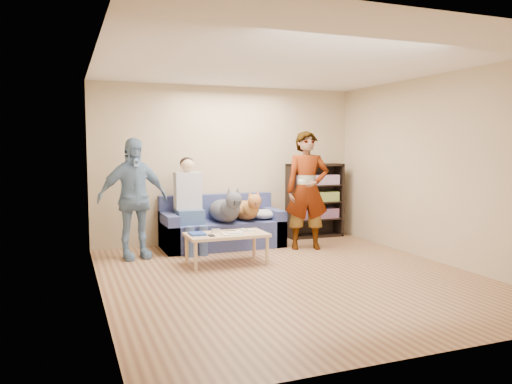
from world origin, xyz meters
name	(u,v)px	position (x,y,z in m)	size (l,w,h in m)	color
ground	(291,277)	(0.00, 0.00, 0.00)	(5.00, 5.00, 0.00)	brown
ceiling	(292,63)	(0.00, 0.00, 2.60)	(5.00, 5.00, 0.00)	white
wall_back	(228,165)	(0.00, 2.50, 1.30)	(4.50, 4.50, 0.00)	tan
wall_front	(433,188)	(0.00, -2.50, 1.30)	(4.50, 4.50, 0.00)	tan
wall_left	(98,176)	(-2.25, 0.00, 1.30)	(5.00, 5.00, 0.00)	tan
wall_right	(439,169)	(2.25, 0.00, 1.30)	(5.00, 5.00, 0.00)	tan
blanket	(264,214)	(0.44, 1.97, 0.51)	(0.45, 0.38, 0.16)	#A8A8AD
person_standing_right	(307,190)	(0.95, 1.45, 0.92)	(0.67, 0.44, 1.84)	gray
person_standing_left	(133,199)	(-1.68, 1.73, 0.87)	(1.02, 0.42, 1.73)	#6D8BAF
held_controller	(301,181)	(0.75, 1.25, 1.09)	(0.04, 0.13, 0.03)	white
notebook_blue	(197,234)	(-0.93, 1.00, 0.43)	(0.20, 0.26, 0.03)	#1B3C98
papers	(232,234)	(-0.48, 0.85, 0.43)	(0.26, 0.20, 0.01)	white
magazine	(234,232)	(-0.45, 0.87, 0.44)	(0.22, 0.17, 0.01)	#C1B69A
camera_silver	(216,231)	(-0.65, 1.07, 0.45)	(0.11, 0.06, 0.05)	#B6B6BB
controller_a	(243,230)	(-0.25, 1.05, 0.43)	(0.04, 0.13, 0.03)	silver
controller_b	(251,230)	(-0.17, 0.97, 0.43)	(0.09, 0.06, 0.03)	white
headphone_cup_a	(241,232)	(-0.33, 0.93, 0.43)	(0.07, 0.07, 0.02)	white
headphone_cup_b	(239,231)	(-0.33, 1.01, 0.43)	(0.07, 0.07, 0.02)	white
pen_orange	(229,235)	(-0.55, 0.79, 0.42)	(0.01, 0.01, 0.14)	orange
pen_black	(231,230)	(-0.41, 1.13, 0.42)	(0.01, 0.01, 0.14)	black
wallet	(211,235)	(-0.78, 0.83, 0.43)	(0.07, 0.12, 0.01)	black
sofa	(221,229)	(-0.25, 2.10, 0.28)	(1.90, 0.85, 0.82)	#515B93
person_seated	(189,201)	(-0.80, 1.97, 0.77)	(0.40, 0.73, 1.47)	#3B5383
dog_gray	(226,209)	(-0.25, 1.85, 0.63)	(0.40, 1.25, 0.59)	#4B4D55
dog_tan	(246,209)	(0.13, 1.95, 0.61)	(0.36, 1.14, 0.52)	#A96833
coffee_table	(227,237)	(-0.53, 0.95, 0.37)	(1.10, 0.60, 0.42)	tan
bookshelf	(315,199)	(1.55, 2.33, 0.68)	(1.00, 0.34, 1.30)	black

